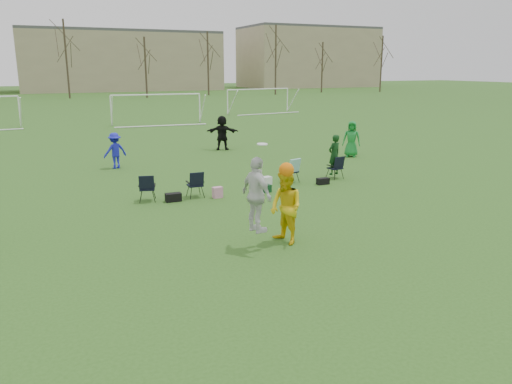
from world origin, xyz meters
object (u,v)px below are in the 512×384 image
goal_right (259,94)px  center_contest (274,202)px  fielder_black (222,133)px  goal_mid (156,101)px  fielder_green_far (352,139)px  fielder_blue (115,151)px

goal_right → center_contest: bearing=-121.8°
center_contest → goal_right: (15.98, 36.19, 0.71)m
center_contest → goal_right: size_ratio=0.38×
fielder_black → goal_mid: size_ratio=0.26×
fielder_green_far → goal_mid: size_ratio=0.25×
fielder_green_far → center_contest: center_contest is taller
goal_mid → goal_right: bearing=30.6°
fielder_green_far → center_contest: (-9.69, -10.50, 0.27)m
goal_mid → goal_right: size_ratio=1.01×
fielder_blue → goal_mid: (6.15, 17.80, 1.09)m
goal_right → goal_mid: bearing=-161.4°
fielder_green_far → goal_right: 26.47m
fielder_green_far → fielder_black: (-5.42, 4.92, 0.04)m
fielder_black → center_contest: size_ratio=0.71×
fielder_blue → center_contest: 12.58m
fielder_blue → goal_mid: goal_mid is taller
center_contest → fielder_green_far: bearing=47.3°
goal_mid → goal_right: same height
center_contest → goal_mid: center_contest is taller
fielder_blue → goal_right: 29.95m
fielder_blue → center_contest: size_ratio=0.60×
fielder_green_far → goal_right: size_ratio=0.26×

